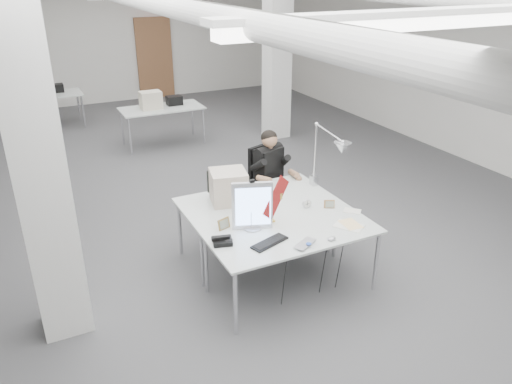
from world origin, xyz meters
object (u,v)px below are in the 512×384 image
(desk_main, at_px, (293,232))
(architect_lamp, at_px, (326,157))
(seated_person, at_px, (269,162))
(beige_monitor, at_px, (228,187))
(monitor, at_px, (252,206))
(office_chair, at_px, (267,184))
(laptop, at_px, (309,245))
(desk_phone, at_px, (222,241))
(bankers_lamp, at_px, (267,208))

(desk_main, bearing_deg, architect_lamp, 39.01)
(seated_person, xyz_separation_m, beige_monitor, (-0.86, -0.61, 0.05))
(seated_person, bearing_deg, monitor, -142.99)
(office_chair, relative_size, architect_lamp, 1.21)
(desk_main, height_order, seated_person, seated_person)
(seated_person, relative_size, monitor, 1.64)
(seated_person, relative_size, laptop, 3.09)
(desk_phone, xyz_separation_m, architect_lamp, (1.61, 0.60, 0.44))
(office_chair, distance_m, bankers_lamp, 1.51)
(seated_person, bearing_deg, desk_phone, -150.35)
(desk_phone, bearing_deg, bankers_lamp, 35.39)
(desk_main, distance_m, monitor, 0.51)
(desk_main, height_order, beige_monitor, beige_monitor)
(seated_person, height_order, monitor, seated_person)
(architect_lamp, bearing_deg, bankers_lamp, -154.27)
(desk_main, bearing_deg, beige_monitor, 108.25)
(laptop, bearing_deg, architect_lamp, 22.04)
(laptop, relative_size, beige_monitor, 0.69)
(office_chair, relative_size, bankers_lamp, 3.53)
(office_chair, bearing_deg, desk_main, -127.38)
(office_chair, relative_size, desk_phone, 5.82)
(bankers_lamp, relative_size, desk_phone, 1.65)
(desk_main, distance_m, bankers_lamp, 0.39)
(bankers_lamp, bearing_deg, architect_lamp, 29.70)
(laptop, distance_m, bankers_lamp, 0.69)
(beige_monitor, bearing_deg, bankers_lamp, -62.35)
(laptop, bearing_deg, beige_monitor, 75.04)
(seated_person, bearing_deg, office_chair, 71.07)
(bankers_lamp, xyz_separation_m, desk_phone, (-0.62, -0.22, -0.13))
(office_chair, bearing_deg, laptop, -124.73)
(seated_person, bearing_deg, desk_main, -127.93)
(desk_main, height_order, office_chair, office_chair)
(desk_phone, xyz_separation_m, beige_monitor, (0.45, 0.87, 0.17))
(desk_main, distance_m, desk_phone, 0.77)
(laptop, xyz_separation_m, beige_monitor, (-0.30, 1.30, 0.18))
(office_chair, bearing_deg, architect_lamp, -90.43)
(desk_main, xyz_separation_m, office_chair, (0.54, 1.62, -0.18))
(architect_lamp, bearing_deg, desk_main, -135.90)
(seated_person, relative_size, bankers_lamp, 2.74)
(office_chair, relative_size, laptop, 3.99)
(laptop, distance_m, architect_lamp, 1.42)
(bankers_lamp, distance_m, beige_monitor, 0.67)
(bankers_lamp, bearing_deg, laptop, -69.61)
(laptop, relative_size, bankers_lamp, 0.89)
(bankers_lamp, bearing_deg, monitor, -152.57)
(monitor, height_order, beige_monitor, monitor)
(seated_person, relative_size, architect_lamp, 0.94)
(desk_main, distance_m, laptop, 0.34)
(architect_lamp, bearing_deg, seated_person, 114.56)
(bankers_lamp, height_order, architect_lamp, architect_lamp)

